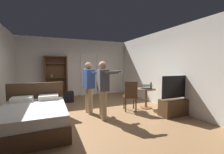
{
  "coord_description": "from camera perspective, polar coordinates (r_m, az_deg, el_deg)",
  "views": [
    {
      "loc": [
        -1.23,
        -4.25,
        1.52
      ],
      "look_at": [
        0.68,
        0.26,
        1.12
      ],
      "focal_mm": 23.43,
      "sensor_mm": 36.0,
      "label": 1
    }
  ],
  "objects": [
    {
      "name": "wall_right",
      "position": [
        5.75,
        19.36,
        3.08
      ],
      "size": [
        0.12,
        6.32,
        2.78
      ],
      "primitive_type": "cube",
      "color": "silver",
      "rests_on": "ground_plane"
    },
    {
      "name": "laptop",
      "position": [
        5.25,
        13.18,
        -3.91
      ],
      "size": [
        0.38,
        0.39,
        0.15
      ],
      "color": "black",
      "rests_on": "side_table"
    },
    {
      "name": "suitcase_dark",
      "position": [
        6.36,
        -17.44,
        -7.41
      ],
      "size": [
        0.58,
        0.37,
        0.44
      ],
      "primitive_type": "cube",
      "rotation": [
        0.0,
        0.0,
        -0.0
      ],
      "color": "black",
      "rests_on": "ground_plane"
    },
    {
      "name": "side_table",
      "position": [
        5.36,
        13.2,
        -6.77
      ],
      "size": [
        0.66,
        0.66,
        0.7
      ],
      "color": "brown",
      "rests_on": "ground_plane"
    },
    {
      "name": "bottle_on_table",
      "position": [
        5.32,
        14.99,
        -3.33
      ],
      "size": [
        0.06,
        0.06,
        0.23
      ],
      "color": "#38432F",
      "rests_on": "side_table"
    },
    {
      "name": "tv_flatscreen",
      "position": [
        4.93,
        23.79,
        -9.47
      ],
      "size": [
        1.14,
        0.4,
        1.21
      ],
      "color": "#4C331E",
      "rests_on": "ground_plane"
    },
    {
      "name": "doorway_frame",
      "position": [
        7.51,
        -8.65,
        2.29
      ],
      "size": [
        0.93,
        0.08,
        2.13
      ],
      "color": "white",
      "rests_on": "ground_plane"
    },
    {
      "name": "bed",
      "position": [
        4.02,
        -28.08,
        -13.52
      ],
      "size": [
        1.45,
        1.92,
        1.02
      ],
      "color": "#4C331E",
      "rests_on": "ground_plane"
    },
    {
      "name": "bookshelf",
      "position": [
        7.15,
        -20.97,
        0.46
      ],
      "size": [
        0.97,
        0.32,
        1.93
      ],
      "color": "brown",
      "rests_on": "ground_plane"
    },
    {
      "name": "person_blue_shirt",
      "position": [
        4.09,
        -3.44,
        -3.62
      ],
      "size": [
        0.62,
        0.59,
        1.63
      ],
      "color": "tan",
      "rests_on": "ground_plane"
    },
    {
      "name": "wall_back",
      "position": [
        7.45,
        -13.5,
        3.5
      ],
      "size": [
        5.39,
        0.12,
        2.78
      ],
      "primitive_type": "cube",
      "color": "silver",
      "rests_on": "ground_plane"
    },
    {
      "name": "wooden_chair",
      "position": [
        4.9,
        7.17,
        -6.9
      ],
      "size": [
        0.53,
        0.53,
        0.99
      ],
      "color": "#4C331E",
      "rests_on": "ground_plane"
    },
    {
      "name": "person_striped_shirt",
      "position": [
        4.65,
        -8.95,
        -2.8
      ],
      "size": [
        0.68,
        0.58,
        1.61
      ],
      "color": "tan",
      "rests_on": "ground_plane"
    },
    {
      "name": "ground_plane",
      "position": [
        4.68,
        -6.65,
        -14.38
      ],
      "size": [
        6.69,
        6.69,
        0.0
      ],
      "primitive_type": "plane",
      "color": "olive"
    }
  ]
}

